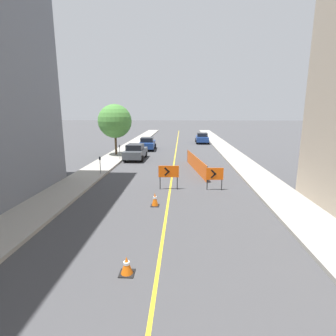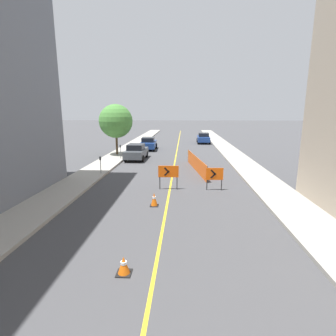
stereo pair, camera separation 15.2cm
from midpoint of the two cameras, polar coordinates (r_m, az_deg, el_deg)
lane_stripe at (r=29.45m, az=1.92°, el=2.84°), size 0.12×74.82×0.01m
sidewalk_left at (r=30.28m, az=-10.22°, el=3.06°), size 2.49×74.82×0.17m
sidewalk_right at (r=29.95m, az=14.19°, el=2.78°), size 2.49×74.82×0.17m
traffic_cone_third at (r=8.52m, az=-9.08°, el=-20.19°), size 0.46×0.46×0.57m
traffic_cone_fourth at (r=13.69m, az=-2.71°, el=-6.84°), size 0.43×0.43×0.71m
arrow_barricade_primary at (r=16.31m, az=0.35°, el=-0.98°), size 1.27×0.12×1.52m
arrow_barricade_secondary at (r=16.44m, az=10.36°, el=-1.46°), size 1.06×0.12×1.42m
safety_mesh_fence at (r=21.75m, az=6.32°, el=0.95°), size 1.22×7.68×1.18m
parked_car_curb_near at (r=26.81m, az=-6.75°, el=3.54°), size 1.95×4.34×1.59m
parked_car_curb_mid at (r=33.56m, az=-4.16°, el=5.34°), size 2.00×4.38×1.59m
parked_car_curb_far at (r=40.84m, az=7.81°, el=6.50°), size 1.94×4.34×1.59m
parking_meter_near_curb at (r=20.51m, az=-14.31°, el=1.42°), size 0.12×0.11×1.33m
parking_meter_far_curb at (r=26.56m, az=-10.18°, el=4.14°), size 0.12×0.11×1.42m
street_tree_left_near at (r=29.11m, az=-11.14°, el=9.96°), size 3.60×3.60×5.41m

